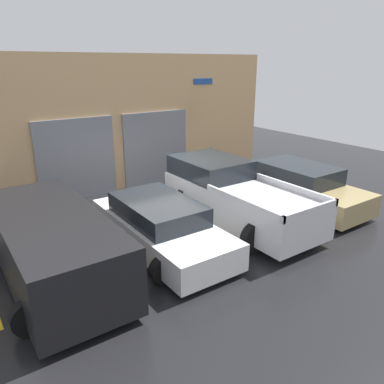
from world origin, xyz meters
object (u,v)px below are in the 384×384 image
sedan_white (160,226)px  van_right (299,187)px  sedan_side (53,245)px  pickup_truck (234,195)px

sedan_white → van_right: van_right is taller
sedan_side → pickup_truck: bearing=2.7°
pickup_truck → sedan_side: 5.28m
sedan_side → van_right: 7.91m
sedan_white → sedan_side: 2.65m
pickup_truck → van_right: (2.64, -0.22, -0.18)m
pickup_truck → van_right: pickup_truck is taller
pickup_truck → sedan_white: size_ratio=1.10×
van_right → sedan_side: bearing=-179.8°
pickup_truck → sedan_white: pickup_truck is taller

